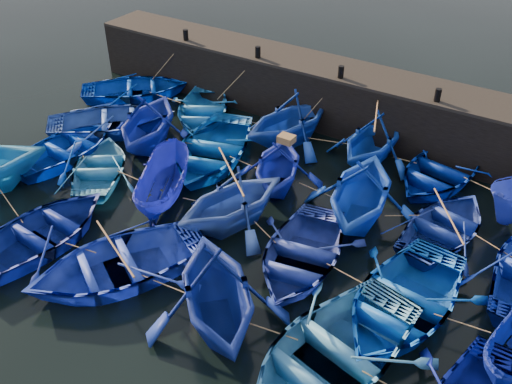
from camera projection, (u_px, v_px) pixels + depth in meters
The scene contains 31 objects.
ground at pixel (202, 259), 18.14m from camera, with size 120.00×120.00×0.00m, color black.
quay_wall at pixel (347, 100), 24.65m from camera, with size 26.00×2.50×2.50m, color black.
quay_top at pixel (350, 72), 23.90m from camera, with size 26.00×2.50×0.12m, color black.
bollard_0 at pixel (186, 35), 26.63m from camera, with size 0.24×0.24×0.50m, color black.
bollard_1 at pixel (258, 52), 24.87m from camera, with size 0.24×0.24×0.50m, color black.
bollard_2 at pixel (341, 72), 23.10m from camera, with size 0.24×0.24×0.50m, color black.
bollard_3 at pixel (438, 95), 21.34m from camera, with size 0.24×0.24×0.50m, color black.
boat_0 at pixel (136, 89), 27.31m from camera, with size 3.61×5.04×1.05m, color #002FA7.
boat_1 at pixel (202, 111), 25.50m from camera, with size 3.39×4.74×0.98m, color blue.
boat_2 at pixel (289, 119), 23.40m from camera, with size 3.86×4.48×2.36m, color navy.
boat_3 at pixel (373, 139), 22.23m from camera, with size 3.57×4.14×2.18m, color #0D38AC.
boat_4 at pixel (440, 171), 21.39m from camera, with size 3.56×4.97×1.03m, color navy.
boat_6 at pixel (112, 120), 24.58m from camera, with size 3.85×5.38×1.12m, color #22449A.
boat_7 at pixel (148, 121), 23.21m from camera, with size 3.95×4.58×2.41m, color navy.
boat_8 at pixel (211, 149), 22.55m from camera, with size 4.07×5.69×1.18m, color #0850B6.
boat_9 at pixel (278, 165), 20.79m from camera, with size 3.38×3.92×2.06m, color #1324A1.
boat_10 at pixel (362, 190), 19.06m from camera, with size 4.09×4.74×2.50m, color #0F3AC0.
boat_11 at pixel (445, 227), 18.74m from camera, with size 3.14×4.39×0.91m, color navy.
boat_13 at pixel (67, 148), 22.81m from camera, with size 3.40×4.76×0.99m, color #002BA3.
boat_14 at pixel (101, 167), 21.78m from camera, with size 3.00×4.20×0.87m, color #2F79C0.
boat_15 at pixel (162, 184), 20.17m from camera, with size 1.54×4.08×1.58m, color #1922A5.
boat_16 at pixel (232, 199), 18.88m from camera, with size 3.64×4.22×2.22m, color #28479D.
boat_17 at pixel (301, 254), 17.56m from camera, with size 3.49×4.88×1.01m, color navy.
boat_18 at pixel (402, 301), 15.87m from camera, with size 3.86×5.39×1.12m, color blue.
boat_21 at pixel (41, 232), 18.38m from camera, with size 3.62×5.06×1.05m, color navy.
boat_22 at pixel (117, 263), 17.13m from camera, with size 3.96×5.54×1.15m, color #1D35C3.
boat_23 at pixel (216, 291), 15.26m from camera, with size 4.02×4.67×2.46m, color navy.
boat_24 at pixel (329, 354), 14.32m from camera, with size 4.16×5.81×1.21m, color #2E71B9.
wooden_crate at pixel (286, 139), 19.99m from camera, with size 0.56×0.45×0.26m, color brown.
mooring_ropes at pixel (286, 165), 21.05m from camera, with size 18.34×11.79×2.10m.
loose_oars at pixel (300, 182), 18.76m from camera, with size 10.01×12.35×1.37m.
Camera 1 is at (8.79, -10.54, 12.17)m, focal length 40.00 mm.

